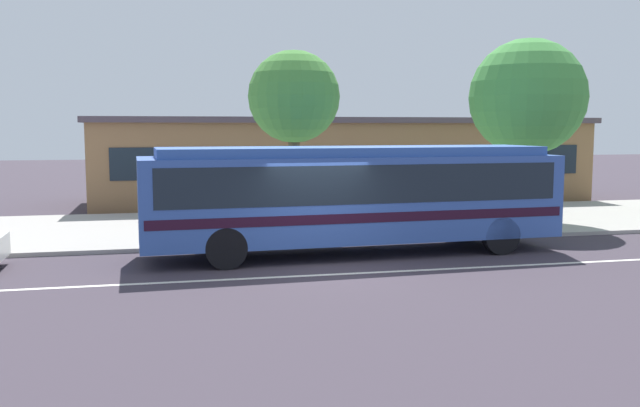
{
  "coord_description": "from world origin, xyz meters",
  "views": [
    {
      "loc": [
        -3.59,
        -15.68,
        3.33
      ],
      "look_at": [
        0.46,
        2.18,
        1.3
      ],
      "focal_mm": 38.46,
      "sensor_mm": 36.0,
      "label": 1
    }
  ],
  "objects_px": {
    "pedestrian_walking_along_curb": "(438,198)",
    "street_tree_near_stop": "(294,98)",
    "transit_bus": "(354,192)",
    "street_tree_mid_block": "(528,97)",
    "pedestrian_waiting_near_sign": "(201,206)",
    "bus_stop_sign": "(473,183)"
  },
  "relations": [
    {
      "from": "transit_bus",
      "to": "bus_stop_sign",
      "type": "bearing_deg",
      "value": 24.25
    },
    {
      "from": "transit_bus",
      "to": "pedestrian_waiting_near_sign",
      "type": "xyz_separation_m",
      "value": [
        -3.88,
        2.16,
        -0.51
      ]
    },
    {
      "from": "pedestrian_walking_along_curb",
      "to": "street_tree_mid_block",
      "type": "bearing_deg",
      "value": 18.11
    },
    {
      "from": "pedestrian_walking_along_curb",
      "to": "street_tree_near_stop",
      "type": "relative_size",
      "value": 0.3
    },
    {
      "from": "transit_bus",
      "to": "pedestrian_walking_along_curb",
      "type": "xyz_separation_m",
      "value": [
        3.63,
        2.99,
        -0.56
      ]
    },
    {
      "from": "bus_stop_sign",
      "to": "street_tree_mid_block",
      "type": "relative_size",
      "value": 0.38
    },
    {
      "from": "pedestrian_waiting_near_sign",
      "to": "street_tree_near_stop",
      "type": "xyz_separation_m",
      "value": [
        3.03,
        1.83,
        3.12
      ]
    },
    {
      "from": "street_tree_near_stop",
      "to": "transit_bus",
      "type": "bearing_deg",
      "value": -78.04
    },
    {
      "from": "street_tree_mid_block",
      "to": "transit_bus",
      "type": "bearing_deg",
      "value": -150.17
    },
    {
      "from": "transit_bus",
      "to": "pedestrian_walking_along_curb",
      "type": "height_order",
      "value": "transit_bus"
    },
    {
      "from": "pedestrian_walking_along_curb",
      "to": "street_tree_near_stop",
      "type": "height_order",
      "value": "street_tree_near_stop"
    },
    {
      "from": "pedestrian_walking_along_curb",
      "to": "pedestrian_waiting_near_sign",
      "type": "bearing_deg",
      "value": -173.66
    },
    {
      "from": "pedestrian_walking_along_curb",
      "to": "bus_stop_sign",
      "type": "xyz_separation_m",
      "value": [
        0.69,
        -1.04,
        0.57
      ]
    },
    {
      "from": "transit_bus",
      "to": "street_tree_mid_block",
      "type": "distance_m",
      "value": 8.87
    },
    {
      "from": "street_tree_near_stop",
      "to": "street_tree_mid_block",
      "type": "xyz_separation_m",
      "value": [
        8.18,
        0.21,
        0.11
      ]
    },
    {
      "from": "bus_stop_sign",
      "to": "street_tree_mid_block",
      "type": "distance_m",
      "value": 4.63
    },
    {
      "from": "street_tree_near_stop",
      "to": "pedestrian_waiting_near_sign",
      "type": "bearing_deg",
      "value": -148.87
    },
    {
      "from": "pedestrian_waiting_near_sign",
      "to": "pedestrian_walking_along_curb",
      "type": "distance_m",
      "value": 7.55
    },
    {
      "from": "street_tree_near_stop",
      "to": "bus_stop_sign",
      "type": "bearing_deg",
      "value": -21.54
    },
    {
      "from": "transit_bus",
      "to": "bus_stop_sign",
      "type": "height_order",
      "value": "transit_bus"
    },
    {
      "from": "transit_bus",
      "to": "pedestrian_waiting_near_sign",
      "type": "distance_m",
      "value": 4.47
    },
    {
      "from": "street_tree_mid_block",
      "to": "pedestrian_walking_along_curb",
      "type": "bearing_deg",
      "value": -161.89
    }
  ]
}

